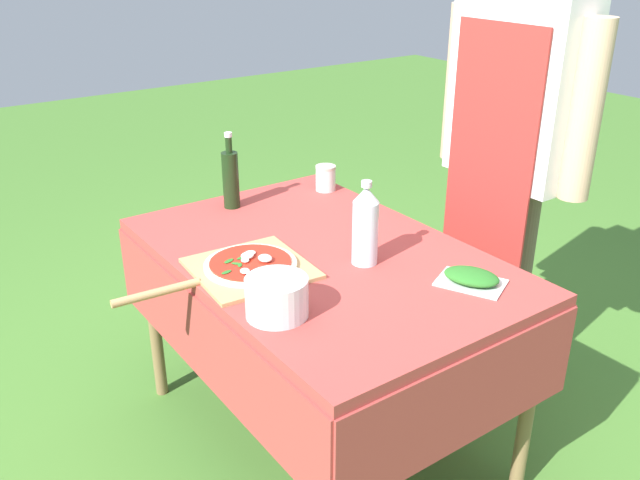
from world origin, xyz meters
name	(u,v)px	position (x,y,z in m)	size (l,w,h in m)	color
ground_plane	(322,436)	(0.00, 0.00, 0.00)	(12.00, 12.00, 0.00)	#477A2D
prep_table	(322,277)	(0.00, 0.00, 0.64)	(1.28, 0.86, 0.73)	#A83D38
person_cook	(512,136)	(0.08, 0.75, 1.00)	(0.64, 0.21, 1.69)	#70604C
pizza_on_peel	(246,267)	(-0.02, -0.26, 0.74)	(0.35, 0.59, 0.05)	tan
oil_bottle	(231,178)	(-0.51, -0.04, 0.84)	(0.06, 0.06, 0.28)	black
water_bottle	(365,225)	(0.13, 0.07, 0.85)	(0.08, 0.08, 0.26)	silver
herb_container	(471,278)	(0.41, 0.23, 0.75)	(0.22, 0.20, 0.04)	silver
mixing_tub	(277,297)	(0.24, -0.32, 0.78)	(0.17, 0.17, 0.11)	silver
sauce_jar	(326,179)	(-0.45, 0.34, 0.77)	(0.08, 0.08, 0.10)	silver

